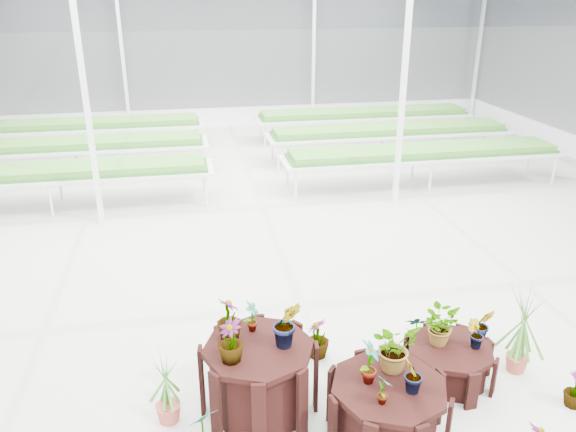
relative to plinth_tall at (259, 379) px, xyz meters
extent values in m
plane|color=gray|center=(0.72, 1.79, -0.41)|extent=(24.00, 24.00, 0.00)
cylinder|color=black|center=(0.00, 0.00, 0.00)|extent=(1.35, 1.35, 0.82)
cylinder|color=black|center=(1.20, -0.60, -0.09)|extent=(1.37, 1.37, 0.63)
cylinder|color=black|center=(2.20, 0.10, -0.18)|extent=(1.08, 1.08, 0.45)
imported|color=#41792C|center=(-0.27, 0.20, 0.64)|extent=(0.36, 0.36, 0.47)
imported|color=#41792C|center=(0.29, -0.04, 0.67)|extent=(0.31, 0.26, 0.53)
imported|color=#41792C|center=(-0.03, 0.29, 0.59)|extent=(0.21, 0.23, 0.36)
imported|color=#41792C|center=(-0.29, -0.19, 0.64)|extent=(0.35, 0.35, 0.46)
imported|color=#41792C|center=(1.01, -0.54, 0.47)|extent=(0.26, 0.31, 0.49)
imported|color=#41792C|center=(1.36, -0.76, 0.42)|extent=(0.27, 0.28, 0.40)
imported|color=#41792C|center=(1.32, -0.36, 0.48)|extent=(0.59, 0.56, 0.52)
imported|color=#41792C|center=(1.04, -0.85, 0.38)|extent=(0.16, 0.20, 0.32)
imported|color=#41792C|center=(2.07, 0.20, 0.26)|extent=(0.49, 0.51, 0.43)
imported|color=#41792C|center=(2.45, 0.05, 0.22)|extent=(0.24, 0.22, 0.35)
imported|color=#41792C|center=(2.14, 0.25, 0.25)|extent=(0.49, 0.49, 0.42)
imported|color=#41792C|center=(3.35, -0.56, -0.20)|extent=(0.32, 0.32, 0.41)
imported|color=#41792C|center=(2.98, 0.75, -0.17)|extent=(0.31, 0.27, 0.48)
imported|color=#41792C|center=(2.05, 0.70, -0.14)|extent=(0.32, 0.26, 0.53)
imported|color=#41792C|center=(0.83, 0.83, -0.15)|extent=(0.41, 0.41, 0.52)
camera|label=1|loc=(-0.59, -4.79, 3.79)|focal=35.00mm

